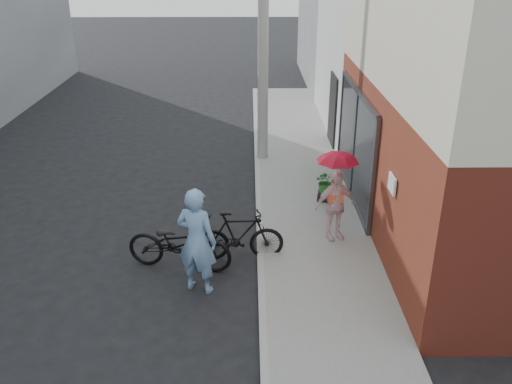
{
  "coord_description": "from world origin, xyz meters",
  "views": [
    {
      "loc": [
        0.75,
        -8.18,
        5.49
      ],
      "look_at": [
        0.86,
        1.47,
        1.1
      ],
      "focal_mm": 38.0,
      "sensor_mm": 36.0,
      "label": 1
    }
  ],
  "objects_px": {
    "kimono_woman": "(335,206)",
    "utility_pole": "(263,32)",
    "bike_right": "(240,236)",
    "officer": "(197,241)",
    "bike_left": "(179,243)",
    "planter": "(325,196)"
  },
  "relations": [
    {
      "from": "utility_pole",
      "to": "bike_right",
      "type": "bearing_deg",
      "value": -96.08
    },
    {
      "from": "kimono_woman",
      "to": "utility_pole",
      "type": "bearing_deg",
      "value": 87.7
    },
    {
      "from": "officer",
      "to": "bike_right",
      "type": "bearing_deg",
      "value": -104.7
    },
    {
      "from": "planter",
      "to": "bike_left",
      "type": "bearing_deg",
      "value": -138.53
    },
    {
      "from": "bike_left",
      "to": "kimono_woman",
      "type": "relative_size",
      "value": 1.38
    },
    {
      "from": "utility_pole",
      "to": "kimono_woman",
      "type": "distance_m",
      "value": 5.49
    },
    {
      "from": "bike_right",
      "to": "kimono_woman",
      "type": "bearing_deg",
      "value": -74.64
    },
    {
      "from": "bike_left",
      "to": "planter",
      "type": "xyz_separation_m",
      "value": [
        3.05,
        2.7,
        -0.31
      ]
    },
    {
      "from": "officer",
      "to": "kimono_woman",
      "type": "height_order",
      "value": "officer"
    },
    {
      "from": "officer",
      "to": "bike_left",
      "type": "xyz_separation_m",
      "value": [
        -0.4,
        0.7,
        -0.45
      ]
    },
    {
      "from": "utility_pole",
      "to": "kimono_woman",
      "type": "xyz_separation_m",
      "value": [
        1.32,
        -4.61,
        -2.66
      ]
    },
    {
      "from": "officer",
      "to": "bike_left",
      "type": "distance_m",
      "value": 0.93
    },
    {
      "from": "utility_pole",
      "to": "bike_left",
      "type": "relative_size",
      "value": 3.54
    },
    {
      "from": "bike_left",
      "to": "planter",
      "type": "height_order",
      "value": "bike_left"
    },
    {
      "from": "utility_pole",
      "to": "bike_left",
      "type": "distance_m",
      "value": 6.49
    },
    {
      "from": "officer",
      "to": "bike_right",
      "type": "relative_size",
      "value": 1.15
    },
    {
      "from": "bike_left",
      "to": "planter",
      "type": "distance_m",
      "value": 4.08
    },
    {
      "from": "kimono_woman",
      "to": "planter",
      "type": "height_order",
      "value": "kimono_woman"
    },
    {
      "from": "utility_pole",
      "to": "bike_right",
      "type": "relative_size",
      "value": 4.17
    },
    {
      "from": "utility_pole",
      "to": "officer",
      "type": "bearing_deg",
      "value": -101.4
    },
    {
      "from": "utility_pole",
      "to": "kimono_woman",
      "type": "relative_size",
      "value": 4.88
    },
    {
      "from": "bike_right",
      "to": "bike_left",
      "type": "bearing_deg",
      "value": 102.46
    }
  ]
}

